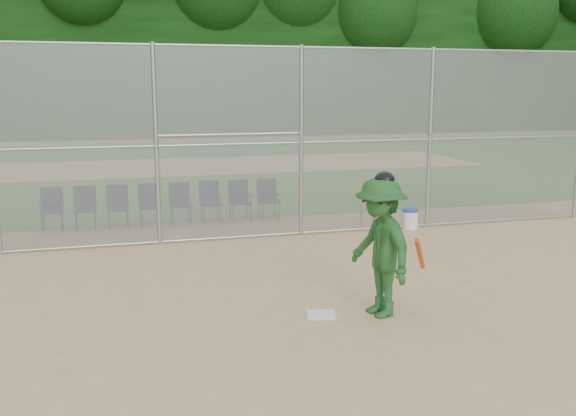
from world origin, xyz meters
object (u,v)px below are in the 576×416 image
object	(u,v)px
home_plate	(321,314)
water_cooler	(410,219)
batter_at_plate	(380,247)
chair_0	(52,210)

from	to	relation	value
home_plate	water_cooler	bearing A→B (deg)	51.83
batter_at_plate	chair_0	world-z (taller)	batter_at_plate
water_cooler	home_plate	bearing A→B (deg)	-128.17
chair_0	water_cooler	bearing A→B (deg)	-13.69
water_cooler	batter_at_plate	bearing A→B (deg)	-120.85
chair_0	batter_at_plate	bearing A→B (deg)	-55.08
home_plate	water_cooler	distance (m)	6.06
chair_0	home_plate	bearing A→B (deg)	-58.95
water_cooler	chair_0	distance (m)	7.98
batter_at_plate	home_plate	bearing A→B (deg)	165.53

